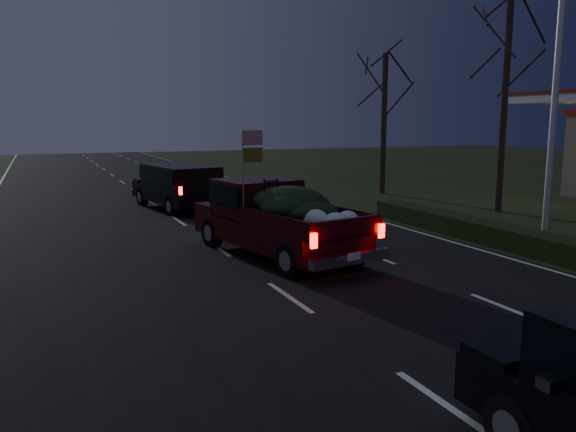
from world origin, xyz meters
name	(u,v)px	position (x,y,z in m)	size (l,w,h in m)	color
ground	(289,298)	(0.00, 0.00, 0.00)	(120.00, 120.00, 0.00)	black
road_asphalt	(289,298)	(0.00, 0.00, 0.01)	(14.00, 120.00, 0.02)	black
hedge_row	(479,230)	(7.80, 3.00, 0.30)	(1.00, 10.00, 0.60)	black
light_pole	(558,57)	(9.50, 2.00, 5.48)	(0.50, 0.90, 9.16)	silver
bare_tree_mid	(508,51)	(12.50, 7.00, 6.35)	(3.60, 3.60, 8.50)	black
bare_tree_far	(385,89)	(11.50, 14.00, 5.23)	(3.60, 3.60, 7.00)	black
pickup_truck	(276,214)	(1.24, 3.62, 1.14)	(3.19, 6.09, 3.04)	#3D080F
lead_suv	(179,182)	(0.73, 12.91, 1.14)	(3.03, 5.53, 1.50)	black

